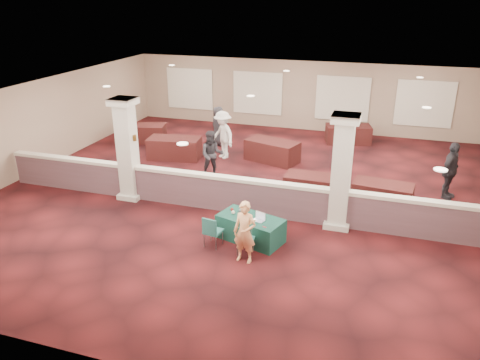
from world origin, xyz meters
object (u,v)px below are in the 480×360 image
(woman, at_px, (245,232))
(far_table_back_center, at_px, (272,151))
(conf_chair_main, at_px, (245,238))
(far_table_back_left, at_px, (143,133))
(attendee_a, at_px, (212,155))
(conf_chair_side, at_px, (212,230))
(near_table, at_px, (250,229))
(far_table_front_right, at_px, (382,194))
(attendee_c, at_px, (450,171))
(far_table_front_center, at_px, (313,186))
(attendee_b, at_px, (223,135))
(far_table_back_right, at_px, (348,134))
(attendee_d, at_px, (218,126))
(far_table_front_left, at_px, (175,148))

(woman, height_order, far_table_back_center, woman)
(conf_chair_main, distance_m, far_table_back_left, 10.41)
(far_table_back_left, bearing_deg, attendee_a, -34.74)
(conf_chair_side, bearing_deg, near_table, 47.15)
(far_table_front_right, xyz_separation_m, attendee_a, (-5.77, 0.56, 0.49))
(conf_chair_main, height_order, attendee_c, attendee_c)
(far_table_back_left, bearing_deg, far_table_front_right, -19.48)
(far_table_front_center, distance_m, attendee_b, 4.86)
(attendee_c, bearing_deg, far_table_front_center, 133.20)
(conf_chair_side, xyz_separation_m, far_table_front_center, (1.93, 3.96, -0.14))
(woman, relative_size, far_table_back_right, 0.83)
(far_table_back_left, bearing_deg, far_table_front_center, -24.14)
(far_table_front_center, bearing_deg, attendee_d, 138.50)
(far_table_front_right, bearing_deg, attendee_d, 148.63)
(attendee_c, bearing_deg, far_table_back_left, 105.64)
(attendee_c, relative_size, attendee_d, 1.10)
(far_table_front_right, relative_size, attendee_b, 0.94)
(conf_chair_main, height_order, woman, woman)
(woman, relative_size, attendee_d, 0.94)
(far_table_back_center, bearing_deg, woman, -81.15)
(attendee_c, bearing_deg, far_table_front_right, 148.50)
(attendee_b, bearing_deg, conf_chair_side, -37.10)
(far_table_front_left, height_order, attendee_a, attendee_a)
(far_table_back_left, xyz_separation_m, attendee_a, (4.37, -3.03, 0.47))
(near_table, height_order, far_table_back_left, far_table_back_left)
(far_table_back_left, xyz_separation_m, far_table_back_center, (5.95, -0.69, 0.02))
(far_table_back_right, bearing_deg, conf_chair_main, -98.27)
(conf_chair_main, xyz_separation_m, attendee_a, (-2.64, 4.67, 0.37))
(near_table, distance_m, woman, 1.15)
(far_table_back_right, bearing_deg, far_table_front_left, -146.83)
(woman, height_order, far_table_back_right, woman)
(conf_chair_side, height_order, attendee_a, attendee_a)
(far_table_back_right, bearing_deg, attendee_a, -126.26)
(far_table_back_center, bearing_deg, far_table_back_left, 173.41)
(woman, distance_m, far_table_back_center, 7.34)
(attendee_a, height_order, attendee_d, attendee_a)
(conf_chair_main, distance_m, far_table_front_center, 4.23)
(attendee_a, bearing_deg, woman, -81.88)
(far_table_front_center, relative_size, far_table_back_right, 0.93)
(far_table_back_center, height_order, attendee_d, attendee_d)
(far_table_front_right, distance_m, attendee_c, 2.35)
(far_table_back_center, distance_m, attendee_b, 2.02)
(far_table_back_center, distance_m, attendee_c, 6.39)
(conf_chair_main, distance_m, attendee_d, 9.11)
(near_table, distance_m, attendee_d, 8.35)
(far_table_front_center, bearing_deg, near_table, -108.33)
(near_table, bearing_deg, conf_chair_main, -66.42)
(attendee_c, bearing_deg, woman, 164.68)
(far_table_front_right, height_order, far_table_back_right, far_table_back_right)
(far_table_front_right, relative_size, far_table_back_center, 0.88)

